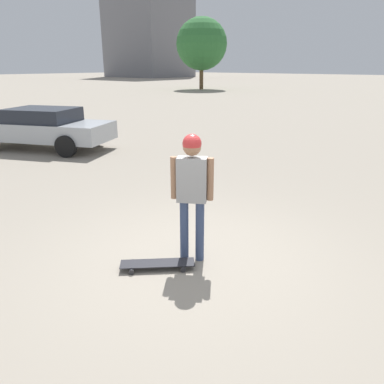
# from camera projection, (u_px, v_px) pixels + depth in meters

# --- Properties ---
(ground_plane) EXTENTS (220.00, 220.00, 0.00)m
(ground_plane) POSITION_uv_depth(u_px,v_px,m) (192.00, 259.00, 5.26)
(ground_plane) COLOR gray
(person) EXTENTS (0.50, 0.37, 1.76)m
(person) POSITION_uv_depth(u_px,v_px,m) (192.00, 183.00, 4.90)
(person) COLOR #38476B
(person) RESTS_ON ground_plane
(skateboard) EXTENTS (0.88, 0.85, 0.08)m
(skateboard) POSITION_uv_depth(u_px,v_px,m) (158.00, 264.00, 5.00)
(skateboard) COLOR #232328
(skateboard) RESTS_ON ground_plane
(car_parked_near) EXTENTS (4.80, 3.42, 1.30)m
(car_parked_near) POSITION_uv_depth(u_px,v_px,m) (42.00, 127.00, 11.95)
(car_parked_near) COLOR #ADB2B7
(car_parked_near) RESTS_ON ground_plane
(building_block_distant) EXTENTS (15.46, 13.90, 26.03)m
(building_block_distant) POSITION_uv_depth(u_px,v_px,m) (148.00, 14.00, 81.22)
(building_block_distant) COLOR slate
(building_block_distant) RESTS_ON ground_plane
(tree_distant) EXTENTS (5.47, 5.47, 7.46)m
(tree_distant) POSITION_uv_depth(u_px,v_px,m) (202.00, 44.00, 40.17)
(tree_distant) COLOR brown
(tree_distant) RESTS_ON ground_plane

